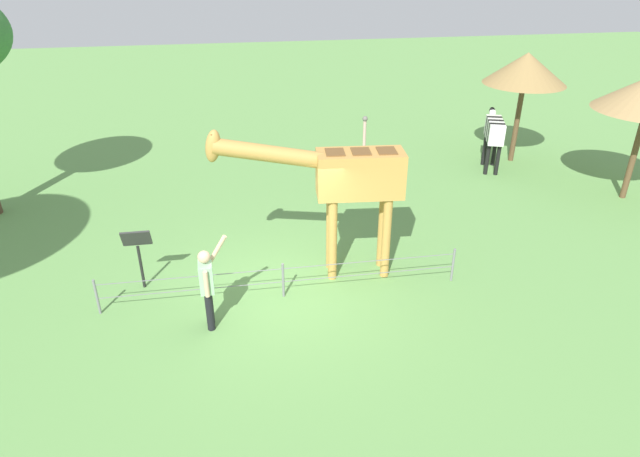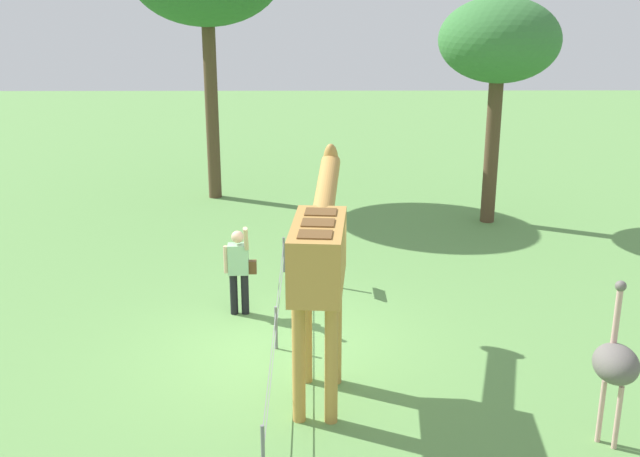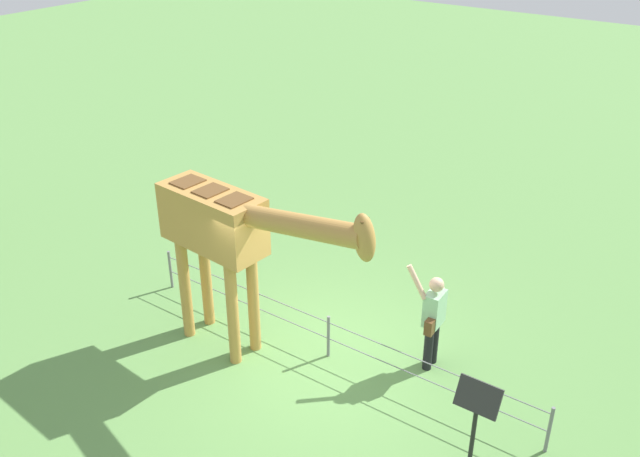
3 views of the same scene
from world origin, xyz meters
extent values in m
plane|color=#60934C|center=(0.00, 0.00, 0.00)|extent=(60.00, 60.00, 0.00)
cylinder|color=#BC8942|center=(-1.07, -0.34, 0.89)|extent=(0.18, 0.18, 1.79)
cylinder|color=#BC8942|center=(-1.11, -0.78, 0.89)|extent=(0.18, 0.18, 1.79)
cylinder|color=#BC8942|center=(-2.17, -0.25, 0.89)|extent=(0.18, 0.18, 1.79)
cylinder|color=#BC8942|center=(-2.21, -0.69, 0.89)|extent=(0.18, 0.18, 1.79)
cube|color=#BC8942|center=(-1.64, -0.51, 2.24)|extent=(1.75, 0.84, 0.90)
cube|color=brown|center=(-1.14, -0.55, 2.70)|extent=(0.39, 0.47, 0.02)
cube|color=brown|center=(-1.64, -0.51, 2.70)|extent=(0.39, 0.47, 0.02)
cube|color=brown|center=(-2.14, -0.47, 2.70)|extent=(0.39, 0.47, 0.02)
cylinder|color=#BC8942|center=(0.05, -0.65, 2.70)|extent=(2.27, 0.50, 0.69)
ellipsoid|color=#BC8942|center=(1.14, -0.74, 2.88)|extent=(0.40, 0.29, 0.68)
cylinder|color=brown|center=(1.14, -0.68, 3.06)|extent=(0.05, 0.05, 0.14)
cylinder|color=brown|center=(1.14, -0.80, 3.06)|extent=(0.05, 0.05, 0.14)
cylinder|color=black|center=(1.42, 0.79, 0.39)|extent=(0.14, 0.14, 0.78)
cylinder|color=black|center=(1.41, 0.99, 0.39)|extent=(0.14, 0.14, 0.78)
cube|color=#93C699|center=(1.41, 0.89, 1.06)|extent=(0.25, 0.37, 0.55)
sphere|color=#D8AD8C|center=(1.41, 0.89, 1.47)|extent=(0.22, 0.22, 0.22)
cylinder|color=#D8AD8C|center=(1.18, 0.72, 1.51)|extent=(0.36, 0.09, 0.51)
cylinder|color=#D8AD8C|center=(1.40, 1.11, 1.05)|extent=(0.08, 0.08, 0.50)
cube|color=brown|center=(1.47, 0.67, 0.88)|extent=(0.13, 0.20, 0.24)
cylinder|color=#CC9E93|center=(-2.72, -4.20, 0.45)|extent=(0.07, 0.07, 0.90)
cylinder|color=#CC9E93|center=(-2.88, -4.36, 0.45)|extent=(0.07, 0.07, 0.90)
ellipsoid|color=#66605B|center=(-2.80, -4.28, 1.18)|extent=(0.70, 0.56, 0.49)
cylinder|color=#CC9E93|center=(-2.65, -4.28, 1.73)|extent=(0.08, 0.08, 0.80)
sphere|color=#66605B|center=(-2.65, -4.28, 2.18)|extent=(0.14, 0.14, 0.14)
cylinder|color=brown|center=(6.96, -4.78, 1.79)|extent=(0.35, 0.35, 3.57)
ellipsoid|color=#387538|center=(6.96, -4.78, 4.42)|extent=(2.83, 2.83, 1.98)
cylinder|color=brown|center=(9.26, 2.27, 2.38)|extent=(0.35, 0.35, 4.77)
cylinder|color=black|center=(2.77, -0.63, 0.47)|extent=(0.06, 0.06, 0.95)
cube|color=#2D2D2D|center=(2.77, -0.63, 1.13)|extent=(0.56, 0.21, 0.38)
cylinder|color=slate|center=(-3.50, 0.17, 0.38)|extent=(0.05, 0.05, 0.75)
cylinder|color=slate|center=(0.00, 0.17, 0.38)|extent=(0.05, 0.05, 0.75)
cylinder|color=slate|center=(3.50, 0.17, 0.38)|extent=(0.05, 0.05, 0.75)
cube|color=slate|center=(0.00, 0.17, 0.64)|extent=(7.00, 0.01, 0.01)
cube|color=slate|center=(0.00, 0.17, 0.34)|extent=(7.00, 0.01, 0.01)
camera|label=1|loc=(0.78, 9.29, 6.34)|focal=31.13mm
camera|label=2|loc=(-11.65, -0.46, 5.87)|focal=43.98mm
camera|label=3|loc=(4.96, -7.07, 6.88)|focal=38.83mm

